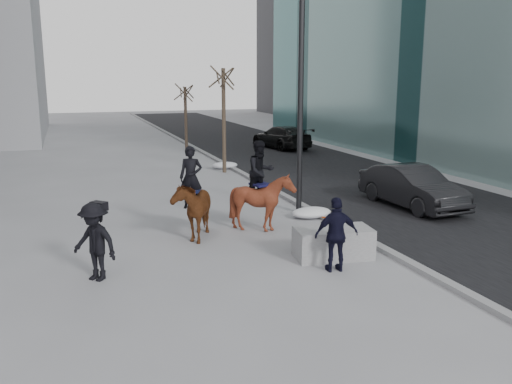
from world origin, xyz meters
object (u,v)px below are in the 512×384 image
object	(u,v)px
car_near	(412,187)
mounted_left	(193,204)
mounted_right	(262,195)
planter	(333,243)

from	to	relation	value
car_near	mounted_left	size ratio (longest dim) A/B	1.71
car_near	mounted_right	xyz separation A→B (m)	(-5.87, -1.00, 0.34)
planter	mounted_left	xyz separation A→B (m)	(-2.89, 2.91, 0.57)
planter	mounted_left	distance (m)	4.14
mounted_right	mounted_left	bearing A→B (deg)	179.21
mounted_left	mounted_right	bearing A→B (deg)	-0.79
mounted_left	planter	bearing A→B (deg)	-45.24
car_near	planter	bearing A→B (deg)	-145.49
mounted_left	mounted_right	size ratio (longest dim) A/B	0.97
planter	mounted_right	distance (m)	3.08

